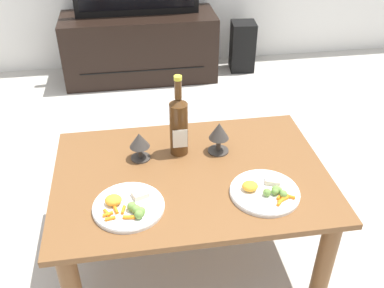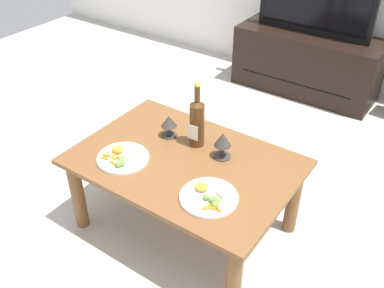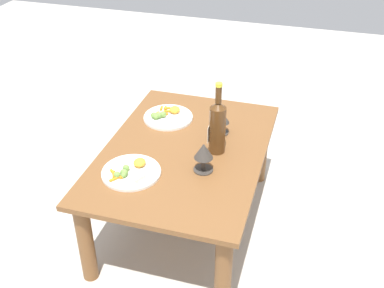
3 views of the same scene
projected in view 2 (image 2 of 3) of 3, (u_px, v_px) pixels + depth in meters
The scene contains 8 objects.
ground_plane at pixel (185, 226), 2.38m from camera, with size 6.40×6.40×0.00m, color #B7B2A8.
dining_table at pixel (185, 173), 2.17m from camera, with size 1.07×0.74×0.45m.
tv_stand at pixel (306, 63), 3.54m from camera, with size 1.14×0.43×0.50m.
wine_bottle at pixel (197, 121), 2.15m from camera, with size 0.07×0.08×0.35m.
goblet_left at pixel (169, 123), 2.25m from camera, with size 0.08×0.08×0.12m.
goblet_right at pixel (223, 141), 2.09m from camera, with size 0.09×0.09×0.14m.
dinner_plate_left at pixel (123, 157), 2.12m from camera, with size 0.26×0.26×0.05m.
dinner_plate_right at pixel (209, 197), 1.89m from camera, with size 0.26×0.26×0.04m.
Camera 2 is at (1.00, -1.37, 1.73)m, focal length 40.71 mm.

